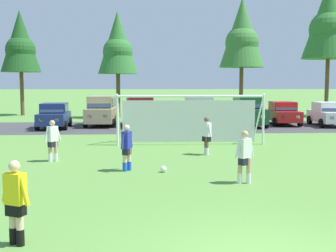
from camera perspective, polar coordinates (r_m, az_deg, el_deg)
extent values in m
plane|color=#598C3D|center=(22.23, 2.14, -2.22)|extent=(400.00, 400.00, 0.00)
cube|color=#3D3D3F|center=(30.12, 0.68, -0.11)|extent=(52.00, 8.40, 0.01)
sphere|color=white|center=(14.85, -0.61, -5.79)|extent=(0.22, 0.22, 0.22)
sphere|color=black|center=(14.85, -0.61, -5.77)|extent=(0.08, 0.08, 0.08)
sphere|color=red|center=(14.86, -0.38, -5.79)|extent=(0.07, 0.07, 0.07)
cylinder|color=white|center=(21.93, 12.66, 0.74)|extent=(0.12, 0.12, 2.44)
cylinder|color=white|center=(21.22, -6.79, 0.68)|extent=(0.12, 0.12, 2.44)
cylinder|color=white|center=(21.19, 3.11, 4.01)|extent=(7.32, 0.23, 0.12)
cylinder|color=white|center=(22.78, 12.07, 1.25)|extent=(0.11, 1.95, 2.46)
cylinder|color=white|center=(22.11, -6.62, 1.20)|extent=(0.11, 1.95, 2.46)
cube|color=silver|center=(22.27, 2.84, 0.63)|extent=(6.95, 0.15, 2.20)
cylinder|color=beige|center=(8.89, -20.08, -12.18)|extent=(0.14, 0.14, 0.80)
cylinder|color=beige|center=(8.73, -19.23, -12.47)|extent=(0.14, 0.14, 0.80)
cylinder|color=black|center=(8.96, -20.03, -13.64)|extent=(0.15, 0.15, 0.32)
cylinder|color=black|center=(8.81, -19.18, -13.95)|extent=(0.15, 0.15, 0.32)
cube|color=black|center=(8.72, -19.73, -10.32)|extent=(0.40, 0.34, 0.28)
cube|color=yellow|center=(8.62, -19.82, -7.89)|extent=(0.45, 0.38, 0.60)
sphere|color=beige|center=(8.53, -19.92, -5.08)|extent=(0.22, 0.22, 0.22)
cylinder|color=yellow|center=(8.82, -20.86, -7.76)|extent=(0.25, 0.18, 0.55)
cylinder|color=yellow|center=(8.44, -18.72, -8.29)|extent=(0.25, 0.18, 0.55)
cylinder|color=tan|center=(13.38, 9.62, -5.90)|extent=(0.14, 0.14, 0.80)
cylinder|color=tan|center=(13.41, 10.76, -5.89)|extent=(0.14, 0.14, 0.80)
cylinder|color=white|center=(13.43, 9.60, -6.90)|extent=(0.15, 0.15, 0.32)
cylinder|color=white|center=(13.46, 10.74, -6.89)|extent=(0.15, 0.15, 0.32)
cube|color=black|center=(13.33, 10.22, -4.55)|extent=(0.40, 0.38, 0.28)
cube|color=silver|center=(13.27, 10.25, -2.93)|extent=(0.45, 0.41, 0.60)
sphere|color=tan|center=(13.21, 10.28, -1.09)|extent=(0.22, 0.22, 0.22)
cylinder|color=silver|center=(13.12, 9.39, -3.11)|extent=(0.24, 0.21, 0.55)
cylinder|color=silver|center=(13.44, 11.08, -2.93)|extent=(0.24, 0.21, 0.55)
cylinder|color=beige|center=(15.17, -5.23, -4.46)|extent=(0.14, 0.14, 0.80)
cylinder|color=beige|center=(15.02, -5.84, -4.56)|extent=(0.14, 0.14, 0.80)
cylinder|color=blue|center=(15.21, -5.22, -5.35)|extent=(0.15, 0.15, 0.32)
cylinder|color=blue|center=(15.07, -5.83, -5.46)|extent=(0.15, 0.15, 0.32)
cube|color=black|center=(15.04, -5.55, -3.31)|extent=(0.33, 0.40, 0.28)
cube|color=#232D99|center=(14.99, -5.56, -1.88)|extent=(0.36, 0.44, 0.60)
sphere|color=beige|center=(14.94, -5.58, -0.24)|extent=(0.22, 0.22, 0.22)
cylinder|color=#232D99|center=(15.20, -5.04, -1.84)|extent=(0.17, 0.25, 0.55)
cylinder|color=#232D99|center=(14.78, -6.10, -2.07)|extent=(0.17, 0.25, 0.55)
cylinder|color=brown|center=(18.35, 5.24, -2.68)|extent=(0.14, 0.14, 0.80)
cylinder|color=brown|center=(18.58, 5.10, -2.57)|extent=(0.14, 0.14, 0.80)
cylinder|color=white|center=(18.39, 5.24, -3.42)|extent=(0.15, 0.15, 0.32)
cylinder|color=white|center=(18.61, 5.09, -3.30)|extent=(0.15, 0.15, 0.32)
cube|color=black|center=(18.42, 5.18, -1.64)|extent=(0.37, 0.40, 0.28)
cube|color=white|center=(18.37, 5.19, -0.46)|extent=(0.41, 0.45, 0.60)
sphere|color=brown|center=(18.33, 5.20, 0.87)|extent=(0.22, 0.22, 0.22)
cylinder|color=white|center=(18.17, 5.62, -0.60)|extent=(0.20, 0.24, 0.55)
cylinder|color=white|center=(18.59, 4.77, -0.45)|extent=(0.20, 0.24, 0.55)
cylinder|color=tan|center=(17.45, -14.80, -3.28)|extent=(0.14, 0.14, 0.80)
cylinder|color=tan|center=(17.41, -15.54, -3.32)|extent=(0.14, 0.14, 0.80)
cylinder|color=white|center=(17.49, -14.78, -4.06)|extent=(0.15, 0.15, 0.32)
cylinder|color=white|center=(17.45, -15.52, -4.10)|extent=(0.15, 0.15, 0.32)
cube|color=black|center=(17.39, -15.20, -2.26)|extent=(0.39, 0.40, 0.28)
cube|color=silver|center=(17.34, -15.23, -1.01)|extent=(0.43, 0.45, 0.60)
sphere|color=tan|center=(17.30, -15.27, 0.40)|extent=(0.22, 0.22, 0.22)
cylinder|color=silver|center=(17.47, -14.51, -1.01)|extent=(0.22, 0.23, 0.55)
cylinder|color=silver|center=(17.22, -15.96, -1.15)|extent=(0.22, 0.23, 0.55)
cube|color=navy|center=(30.18, -15.02, 1.03)|extent=(2.00, 4.28, 0.76)
cube|color=navy|center=(30.28, -15.01, 2.37)|extent=(1.75, 2.18, 0.64)
cube|color=#28384C|center=(29.33, -15.30, 2.22)|extent=(1.54, 0.39, 0.55)
cube|color=#28384C|center=(30.16, -13.44, 2.40)|extent=(0.13, 1.78, 0.45)
cube|color=white|center=(28.07, -14.67, 0.80)|extent=(0.28, 0.09, 0.20)
cube|color=white|center=(28.24, -16.65, 0.78)|extent=(0.28, 0.09, 0.20)
cube|color=#B21414|center=(32.14, -13.59, 1.43)|extent=(0.28, 0.09, 0.20)
cube|color=#B21414|center=(32.28, -15.33, 1.41)|extent=(0.28, 0.09, 0.20)
cylinder|color=black|center=(28.80, -13.63, 0.09)|extent=(0.27, 0.65, 0.64)
cylinder|color=black|center=(29.09, -17.14, 0.05)|extent=(0.27, 0.65, 0.64)
cylinder|color=black|center=(31.37, -13.01, 0.56)|extent=(0.27, 0.65, 0.64)
cylinder|color=black|center=(31.64, -16.25, 0.52)|extent=(0.27, 0.65, 0.64)
cube|color=tan|center=(31.27, -8.85, 1.54)|extent=(2.12, 4.68, 1.00)
cube|color=tan|center=(31.42, -8.82, 3.24)|extent=(1.89, 3.08, 0.84)
cube|color=#28384C|center=(30.01, -9.20, 3.08)|extent=(1.63, 0.45, 0.71)
cube|color=#28384C|center=(31.30, -7.22, 3.25)|extent=(0.16, 2.55, 0.59)
cube|color=white|center=(28.96, -8.45, 1.31)|extent=(0.28, 0.09, 0.20)
cube|color=white|center=(29.12, -10.49, 1.30)|extent=(0.28, 0.09, 0.20)
cube|color=#B21414|center=(33.44, -7.41, 1.91)|extent=(0.28, 0.09, 0.20)
cube|color=#B21414|center=(33.58, -9.19, 1.90)|extent=(0.28, 0.09, 0.20)
cylinder|color=black|center=(29.78, -7.41, 0.39)|extent=(0.27, 0.65, 0.64)
cylinder|color=black|center=(30.06, -11.01, 0.38)|extent=(0.27, 0.65, 0.64)
cylinder|color=black|center=(32.60, -6.82, 0.86)|extent=(0.27, 0.65, 0.64)
cylinder|color=black|center=(32.86, -10.12, 0.84)|extent=(0.27, 0.65, 0.64)
cube|color=maroon|center=(30.80, -3.83, 1.53)|extent=(2.26, 4.74, 1.00)
cube|color=maroon|center=(30.95, -3.87, 3.26)|extent=(1.98, 3.13, 0.84)
cube|color=#28384C|center=(29.53, -3.67, 3.10)|extent=(1.64, 0.51, 0.71)
cube|color=#28384C|center=(31.02, -2.24, 3.27)|extent=(0.24, 2.55, 0.59)
cube|color=white|center=(28.60, -2.46, 1.31)|extent=(0.29, 0.10, 0.20)
cube|color=white|center=(28.52, -4.55, 1.29)|extent=(0.29, 0.10, 0.20)
cube|color=#B21414|center=(33.09, -3.21, 1.91)|extent=(0.29, 0.10, 0.20)
cube|color=#B21414|center=(33.02, -5.02, 1.89)|extent=(0.29, 0.10, 0.20)
cylinder|color=black|center=(29.51, -1.78, 0.38)|extent=(0.29, 0.66, 0.64)
cylinder|color=black|center=(29.37, -5.47, 0.33)|extent=(0.29, 0.66, 0.64)
cylinder|color=black|center=(32.34, -2.33, 0.85)|extent=(0.29, 0.66, 0.64)
cylinder|color=black|center=(32.21, -5.69, 0.81)|extent=(0.29, 0.66, 0.64)
cube|color=#B2B2BC|center=(29.60, 4.13, 1.36)|extent=(2.13, 4.69, 1.00)
cube|color=#B2B2BC|center=(29.74, 4.11, 3.15)|extent=(1.90, 3.08, 0.84)
cube|color=#28384C|center=(28.33, 4.35, 2.98)|extent=(1.63, 0.46, 0.71)
cube|color=#28384C|center=(29.83, 5.81, 3.15)|extent=(0.17, 2.55, 0.59)
cube|color=white|center=(27.40, 5.60, 1.10)|extent=(0.28, 0.09, 0.20)
cube|color=white|center=(27.31, 3.42, 1.10)|extent=(0.28, 0.09, 0.20)
cube|color=#B21414|center=(31.89, 4.74, 1.76)|extent=(0.28, 0.09, 0.20)
cube|color=#B21414|center=(31.81, 2.86, 1.76)|extent=(0.28, 0.09, 0.20)
cylinder|color=black|center=(28.32, 6.27, 0.12)|extent=(0.27, 0.65, 0.64)
cylinder|color=black|center=(28.16, 2.43, 0.12)|extent=(0.27, 0.65, 0.64)
cylinder|color=black|center=(31.15, 5.66, 0.64)|extent=(0.27, 0.65, 0.64)
cylinder|color=black|center=(31.00, 2.16, 0.64)|extent=(0.27, 0.65, 0.64)
cube|color=#194C2D|center=(31.06, 10.74, 1.48)|extent=(2.14, 4.69, 1.00)
cube|color=#194C2D|center=(31.20, 10.70, 3.19)|extent=(1.90, 3.09, 0.84)
cube|color=#28384C|center=(29.81, 11.22, 3.03)|extent=(1.63, 0.46, 0.71)
cube|color=#28384C|center=(31.38, 12.28, 3.17)|extent=(0.17, 2.55, 0.59)
cube|color=white|center=(28.96, 12.61, 1.24)|extent=(0.28, 0.09, 0.20)
cube|color=white|center=(28.74, 10.58, 1.24)|extent=(0.28, 0.09, 0.20)
cube|color=#B21414|center=(33.37, 10.87, 1.85)|extent=(0.28, 0.09, 0.20)
cube|color=#B21414|center=(33.18, 9.10, 1.86)|extent=(0.28, 0.09, 0.20)
cylinder|color=black|center=(29.91, 13.03, 0.31)|extent=(0.27, 0.65, 0.64)
cylinder|color=black|center=(29.53, 9.44, 0.31)|extent=(0.27, 0.65, 0.64)
cylinder|color=black|center=(32.68, 11.87, 0.78)|extent=(0.27, 0.65, 0.64)
cylinder|color=black|center=(32.33, 8.58, 0.79)|extent=(0.27, 0.65, 0.64)
cube|color=red|center=(32.74, 15.15, 1.38)|extent=(2.08, 4.31, 0.76)
cube|color=red|center=(32.84, 15.11, 2.62)|extent=(1.80, 2.21, 0.64)
cube|color=#28384C|center=(31.90, 15.55, 2.49)|extent=(1.55, 0.42, 0.55)
cube|color=#28384C|center=(33.06, 16.52, 2.60)|extent=(0.16, 1.78, 0.45)
cube|color=white|center=(30.89, 17.00, 1.17)|extent=(0.28, 0.10, 0.20)
cube|color=white|center=(30.62, 15.22, 1.19)|extent=(0.28, 0.10, 0.20)
cube|color=#B21414|center=(34.85, 15.09, 1.72)|extent=(0.28, 0.10, 0.20)
cube|color=#B21414|center=(34.61, 13.50, 1.73)|extent=(0.28, 0.10, 0.20)
cylinder|color=black|center=(31.76, 17.29, 0.51)|extent=(0.28, 0.66, 0.64)
cylinder|color=black|center=(31.29, 14.13, 0.52)|extent=(0.28, 0.66, 0.64)
cylinder|color=black|center=(34.25, 16.04, 0.91)|extent=(0.28, 0.66, 0.64)
cylinder|color=black|center=(33.82, 13.10, 0.92)|extent=(0.28, 0.66, 0.64)
cube|color=silver|center=(32.87, 20.65, 1.23)|extent=(2.09, 4.32, 0.76)
cube|color=silver|center=(32.97, 20.61, 2.46)|extent=(1.80, 2.21, 0.64)
cube|color=#28384C|center=(32.06, 21.20, 2.32)|extent=(1.55, 0.42, 0.55)
cube|color=white|center=(30.77, 21.10, 1.02)|extent=(0.28, 0.10, 0.20)
cube|color=#B21414|center=(34.96, 20.27, 1.58)|extent=(0.28, 0.10, 0.20)
cube|color=#B21414|center=(34.64, 18.72, 1.59)|extent=(0.28, 0.10, 0.20)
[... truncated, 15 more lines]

